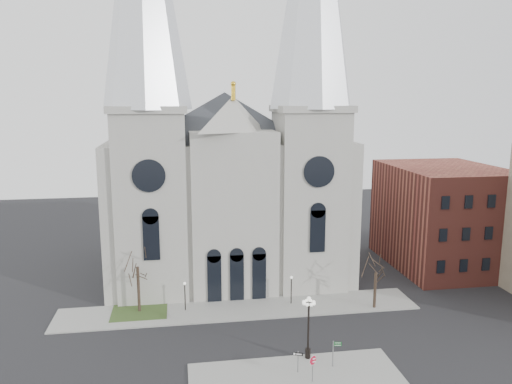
{
  "coord_description": "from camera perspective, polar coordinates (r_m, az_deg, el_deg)",
  "views": [
    {
      "loc": [
        -6.28,
        -40.92,
        23.3
      ],
      "look_at": [
        1.38,
        8.0,
        13.91
      ],
      "focal_mm": 35.0,
      "sensor_mm": 36.0,
      "label": 1
    }
  ],
  "objects": [
    {
      "name": "ground",
      "position": [
        47.5,
        -0.16,
        -18.63
      ],
      "size": [
        160.0,
        160.0,
        0.0
      ],
      "primitive_type": "plane",
      "color": "black",
      "rests_on": "ground"
    },
    {
      "name": "street_name_sign",
      "position": [
        46.08,
        8.91,
        -17.56
      ],
      "size": [
        0.76,
        0.18,
        2.4
      ],
      "rotation": [
        0.0,
        0.0,
        -0.16
      ],
      "color": "slate",
      "rests_on": "sidewalk_near"
    },
    {
      "name": "tree_right",
      "position": [
        57.44,
        13.54,
        -8.71
      ],
      "size": [
        3.2,
        3.2,
        6.0
      ],
      "color": "black",
      "rests_on": "ground"
    },
    {
      "name": "sidewalk_far",
      "position": [
        57.22,
        -1.88,
        -13.22
      ],
      "size": [
        40.0,
        6.0,
        0.14
      ],
      "primitive_type": "cube",
      "color": "gray",
      "rests_on": "ground"
    },
    {
      "name": "stop_sign",
      "position": [
        43.58,
        6.5,
        -18.83
      ],
      "size": [
        0.85,
        0.17,
        2.37
      ],
      "rotation": [
        0.0,
        0.0,
        0.16
      ],
      "color": "slate",
      "rests_on": "sidewalk_near"
    },
    {
      "name": "one_way_sign",
      "position": [
        44.93,
        4.83,
        -18.37
      ],
      "size": [
        0.81,
        0.32,
        1.94
      ],
      "rotation": [
        0.0,
        0.0,
        -0.34
      ],
      "color": "slate",
      "rests_on": "sidewalk_near"
    },
    {
      "name": "cathedral",
      "position": [
        64.27,
        -3.29,
        6.42
      ],
      "size": [
        33.0,
        26.66,
        54.0
      ],
      "color": "#A3A097",
      "rests_on": "ground"
    },
    {
      "name": "bg_building_brick",
      "position": [
        74.44,
        20.55,
        -2.6
      ],
      "size": [
        14.0,
        18.0,
        14.0
      ],
      "primitive_type": "cube",
      "color": "brown",
      "rests_on": "ground"
    },
    {
      "name": "grass_patch",
      "position": [
        57.98,
        -13.16,
        -13.16
      ],
      "size": [
        6.0,
        5.0,
        0.18
      ],
      "primitive_type": "cube",
      "color": "#334D21",
      "rests_on": "ground"
    },
    {
      "name": "globe_lamp",
      "position": [
        46.1,
        6.02,
        -14.31
      ],
      "size": [
        1.48,
        1.48,
        5.87
      ],
      "rotation": [
        0.0,
        0.0,
        0.19
      ],
      "color": "black",
      "rests_on": "sidewalk_near"
    },
    {
      "name": "ped_lamp_left",
      "position": [
        56.46,
        -8.13,
        -11.18
      ],
      "size": [
        0.32,
        0.32,
        3.26
      ],
      "color": "black",
      "rests_on": "sidewalk_far"
    },
    {
      "name": "ped_lamp_right",
      "position": [
        57.78,
        4.06,
        -10.57
      ],
      "size": [
        0.32,
        0.32,
        3.26
      ],
      "color": "black",
      "rests_on": "sidewalk_far"
    },
    {
      "name": "tree_left",
      "position": [
        56.0,
        -13.4,
        -8.0
      ],
      "size": [
        3.2,
        3.2,
        7.5
      ],
      "color": "black",
      "rests_on": "ground"
    }
  ]
}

